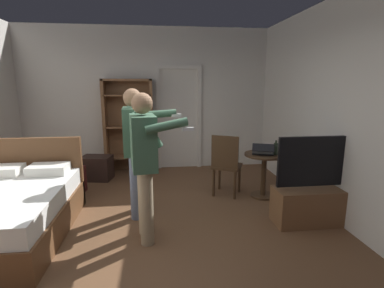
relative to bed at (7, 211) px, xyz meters
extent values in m
plane|color=brown|center=(1.60, -0.26, -0.30)|extent=(6.33, 6.33, 0.00)
cube|color=silver|center=(1.60, 2.68, 1.13)|extent=(5.18, 0.12, 2.87)
cube|color=silver|center=(4.13, -0.26, 1.13)|extent=(0.12, 5.99, 2.87)
cube|color=white|center=(1.81, 2.60, 0.72)|extent=(0.08, 0.08, 2.05)
cube|color=white|center=(2.66, 2.60, 0.72)|extent=(0.08, 0.08, 2.05)
cube|color=white|center=(2.24, 2.60, 1.79)|extent=(0.93, 0.08, 0.08)
cube|color=brown|center=(0.00, -0.08, -0.13)|extent=(1.35, 1.91, 0.35)
cube|color=white|center=(0.00, -0.08, 0.16)|extent=(1.29, 1.85, 0.22)
cube|color=brown|center=(0.00, 0.83, 0.21)|extent=(1.35, 0.08, 1.02)
cube|color=white|center=(-0.30, 0.57, 0.33)|extent=(0.50, 0.34, 0.12)
cube|color=white|center=(0.30, 0.57, 0.33)|extent=(0.50, 0.34, 0.12)
cube|color=brown|center=(0.77, 2.42, 0.62)|extent=(0.06, 0.32, 1.85)
cube|color=brown|center=(1.68, 2.42, 0.62)|extent=(0.06, 0.32, 1.85)
cube|color=brown|center=(1.22, 2.42, 1.53)|extent=(0.96, 0.32, 0.04)
cube|color=brown|center=(1.22, 2.57, 0.62)|extent=(0.96, 0.02, 1.85)
cube|color=brown|center=(1.22, 2.42, 0.00)|extent=(0.90, 0.32, 0.03)
cylinder|color=slate|center=(1.46, 2.42, 0.08)|extent=(0.07, 0.07, 0.12)
cube|color=brown|center=(1.22, 2.42, 0.62)|extent=(0.90, 0.32, 0.03)
cube|color=brown|center=(1.22, 2.42, 1.24)|extent=(0.90, 0.32, 0.03)
cube|color=brown|center=(3.77, -0.15, -0.07)|extent=(1.05, 0.40, 0.46)
cube|color=black|center=(3.77, -0.17, 0.52)|extent=(1.08, 0.05, 0.63)
cube|color=#2445A5|center=(3.77, -0.14, 0.52)|extent=(1.02, 0.01, 0.57)
cylinder|color=#4C331E|center=(3.43, 0.78, 0.03)|extent=(0.08, 0.08, 0.67)
cylinder|color=#4C331E|center=(3.43, 0.78, -0.29)|extent=(0.37, 0.37, 0.03)
cylinder|color=#4C331E|center=(3.43, 0.78, 0.38)|extent=(0.62, 0.62, 0.03)
cube|color=black|center=(3.40, 0.78, 0.41)|extent=(0.38, 0.32, 0.02)
cube|color=black|center=(3.35, 0.67, 0.52)|extent=(0.37, 0.29, 0.09)
cube|color=navy|center=(3.36, 0.68, 0.52)|extent=(0.33, 0.25, 0.07)
cylinder|color=#293723|center=(3.57, 0.70, 0.48)|extent=(0.06, 0.06, 0.18)
cylinder|color=#293723|center=(3.57, 0.70, 0.60)|extent=(0.03, 0.03, 0.04)
cylinder|color=#4C331E|center=(3.11, 1.03, -0.08)|extent=(0.04, 0.04, 0.45)
cylinder|color=#4C331E|center=(2.81, 1.19, -0.08)|extent=(0.04, 0.04, 0.45)
cylinder|color=#4C331E|center=(2.95, 0.73, -0.08)|extent=(0.04, 0.04, 0.45)
cylinder|color=#4C331E|center=(2.65, 0.89, -0.08)|extent=(0.04, 0.04, 0.45)
cube|color=#4C331E|center=(2.88, 0.96, 0.17)|extent=(0.57, 0.57, 0.04)
cube|color=#4C331E|center=(2.80, 0.81, 0.44)|extent=(0.39, 0.23, 0.50)
cylinder|color=tan|center=(1.61, -0.15, 0.12)|extent=(0.15, 0.15, 0.84)
cylinder|color=tan|center=(1.64, -0.40, 0.12)|extent=(0.15, 0.15, 0.84)
cube|color=#3F664C|center=(1.62, -0.27, 0.84)|extent=(0.32, 0.48, 0.60)
sphere|color=#936B4C|center=(1.62, -0.27, 1.26)|extent=(0.23, 0.23, 0.23)
cylinder|color=#3F664C|center=(1.68, -0.02, 0.94)|extent=(0.34, 0.13, 0.48)
cylinder|color=#3F664C|center=(1.87, -0.49, 1.05)|extent=(0.45, 0.15, 0.16)
cube|color=white|center=(2.09, -0.49, 1.01)|extent=(0.12, 0.05, 0.04)
cylinder|color=slate|center=(1.47, 0.50, 0.12)|extent=(0.15, 0.15, 0.86)
cylinder|color=slate|center=(1.48, 0.25, 0.12)|extent=(0.15, 0.15, 0.86)
cube|color=#3F664C|center=(1.47, 0.38, 0.86)|extent=(0.29, 0.46, 0.61)
sphere|color=#936B4C|center=(1.47, 0.38, 1.29)|extent=(0.23, 0.23, 0.23)
cylinder|color=#3F664C|center=(1.55, 0.63, 0.97)|extent=(0.34, 0.11, 0.49)
cylinder|color=#3F664C|center=(1.75, 0.15, 1.10)|extent=(0.54, 0.12, 0.12)
cube|color=white|center=(2.02, 0.14, 1.08)|extent=(0.12, 0.04, 0.04)
cube|color=#4C1919|center=(0.34, 1.30, -0.09)|extent=(0.49, 0.41, 0.43)
cube|color=black|center=(0.65, 1.98, -0.08)|extent=(0.59, 0.48, 0.44)
camera|label=1|loc=(1.77, -3.43, 1.47)|focal=27.29mm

